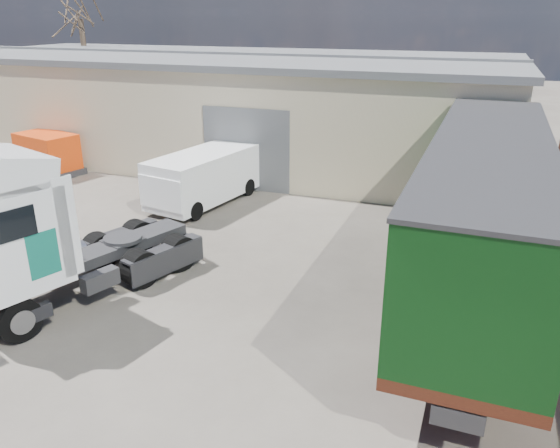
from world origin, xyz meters
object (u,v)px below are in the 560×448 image
(bare_tree, at_px, (78,3))
(orange_skip, at_px, (48,156))
(box_trailer, at_px, (485,202))
(panel_van, at_px, (200,179))
(tractor_unit, at_px, (36,240))

(bare_tree, relative_size, orange_skip, 2.73)
(box_trailer, height_order, orange_skip, box_trailer)
(box_trailer, bearing_deg, panel_van, 159.72)
(box_trailer, distance_m, panel_van, 11.62)
(tractor_unit, relative_size, orange_skip, 2.02)
(bare_tree, height_order, box_trailer, bare_tree)
(tractor_unit, bearing_deg, panel_van, 109.39)
(bare_tree, relative_size, tractor_unit, 1.35)
(orange_skip, bearing_deg, bare_tree, 133.30)
(box_trailer, distance_m, orange_skip, 20.79)
(tractor_unit, bearing_deg, orange_skip, 150.62)
(box_trailer, xyz_separation_m, orange_skip, (-19.86, 5.83, -1.86))
(tractor_unit, height_order, panel_van, tractor_unit)
(tractor_unit, xyz_separation_m, box_trailer, (10.74, 4.65, 0.79))
(tractor_unit, bearing_deg, box_trailer, 42.99)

